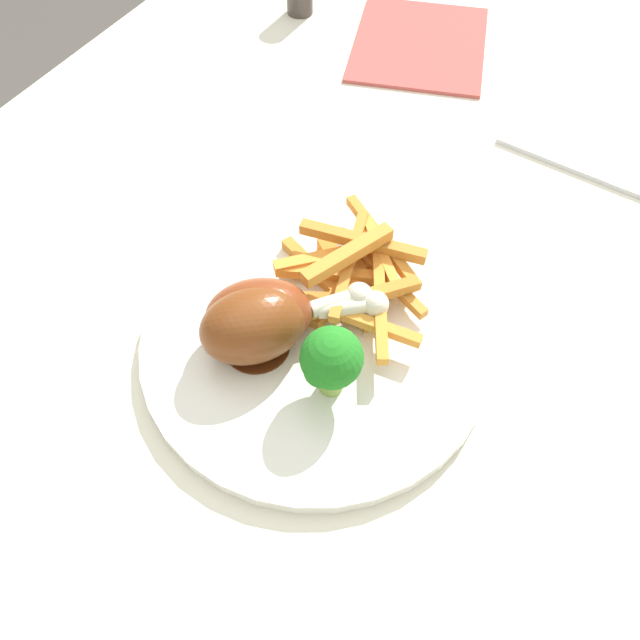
% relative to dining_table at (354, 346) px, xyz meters
% --- Properties ---
extents(ground_plane, '(6.00, 6.00, 0.00)m').
position_rel_dining_table_xyz_m(ground_plane, '(0.00, 0.00, -0.65)').
color(ground_plane, '#4C4742').
extents(dining_table, '(1.21, 0.81, 0.76)m').
position_rel_dining_table_xyz_m(dining_table, '(0.00, 0.00, 0.00)').
color(dining_table, silver).
rests_on(dining_table, ground_plane).
extents(dinner_plate, '(0.25, 0.25, 0.01)m').
position_rel_dining_table_xyz_m(dinner_plate, '(0.07, 0.00, 0.11)').
color(dinner_plate, white).
rests_on(dinner_plate, dining_table).
extents(broccoli_floret_front, '(0.04, 0.04, 0.06)m').
position_rel_dining_table_xyz_m(broccoli_floret_front, '(0.11, 0.03, 0.15)').
color(broccoli_floret_front, '#8DB04B').
rests_on(broccoli_floret_front, dinner_plate).
extents(carrot_fries_pile, '(0.14, 0.13, 0.04)m').
position_rel_dining_table_xyz_m(carrot_fries_pile, '(0.03, 0.00, 0.13)').
color(carrot_fries_pile, orange).
rests_on(carrot_fries_pile, dinner_plate).
extents(chicken_drumstick_near, '(0.11, 0.10, 0.05)m').
position_rel_dining_table_xyz_m(chicken_drumstick_near, '(0.10, -0.03, 0.14)').
color(chicken_drumstick_near, '#50210D').
rests_on(chicken_drumstick_near, dinner_plate).
extents(chicken_drumstick_far, '(0.10, 0.12, 0.05)m').
position_rel_dining_table_xyz_m(chicken_drumstick_far, '(0.09, -0.03, 0.14)').
color(chicken_drumstick_far, '#571F0E').
rests_on(chicken_drumstick_far, dinner_plate).
extents(fork, '(0.03, 0.19, 0.00)m').
position_rel_dining_table_xyz_m(fork, '(-0.20, 0.14, 0.11)').
color(fork, silver).
rests_on(fork, dining_table).
extents(napkin, '(0.20, 0.18, 0.00)m').
position_rel_dining_table_xyz_m(napkin, '(-0.32, -0.08, 0.11)').
color(napkin, '#B74C47').
rests_on(napkin, dining_table).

